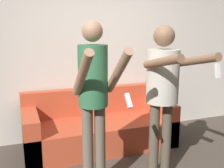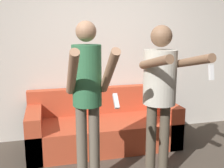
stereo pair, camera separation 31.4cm
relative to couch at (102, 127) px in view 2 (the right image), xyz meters
name	(u,v)px [view 2 (the right image)]	position (x,y,z in m)	size (l,w,h in m)	color
wall_back	(103,50)	(0.12, 0.47, 1.08)	(6.40, 0.06, 2.70)	silver
couch	(102,127)	(0.00, 0.00, 0.00)	(2.10, 0.89, 0.79)	#C64C2D
person_standing_left	(88,92)	(-0.38, -1.09, 0.80)	(0.41, 0.67, 1.74)	#6B6051
person_standing_right	(160,86)	(0.38, -1.09, 0.81)	(0.46, 0.78, 1.70)	brown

